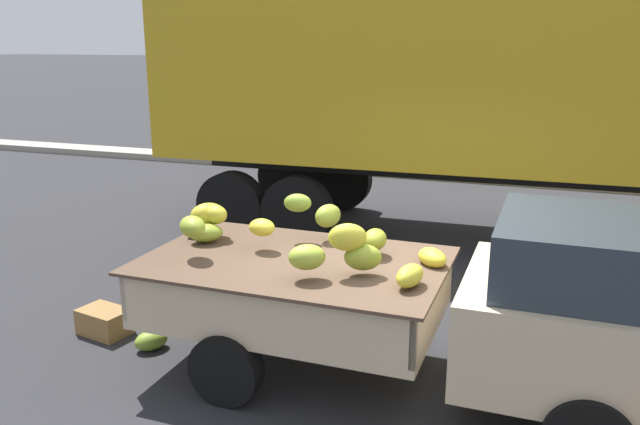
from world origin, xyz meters
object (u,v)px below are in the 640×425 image
pickup_truck (506,308)px  produce_crate (105,321)px  semi_trailer (558,75)px  fallen_banana_bunch_near_tailgate (151,340)px

pickup_truck → produce_crate: (-4.07, 0.01, -0.75)m
pickup_truck → produce_crate: 4.14m
semi_trailer → fallen_banana_bunch_near_tailgate: (-3.66, -4.93, -2.44)m
pickup_truck → produce_crate: pickup_truck is taller
pickup_truck → semi_trailer: 5.07m
pickup_truck → fallen_banana_bunch_near_tailgate: 3.49m
fallen_banana_bunch_near_tailgate → produce_crate: produce_crate is taller
semi_trailer → fallen_banana_bunch_near_tailgate: 6.61m
fallen_banana_bunch_near_tailgate → semi_trailer: bearing=53.4°
pickup_truck → produce_crate: size_ratio=9.37×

